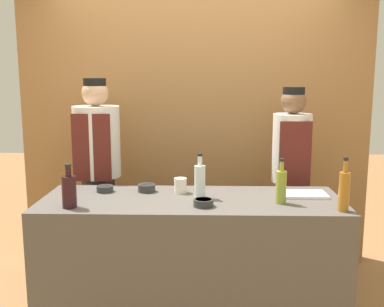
% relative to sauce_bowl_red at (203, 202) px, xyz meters
% --- Properties ---
extents(cabinet_wall, '(3.12, 0.18, 2.40)m').
position_rel_sauce_bowl_red_xyz_m(cabinet_wall, '(-0.08, 1.37, 0.26)').
color(cabinet_wall, olive).
rests_on(cabinet_wall, ground_plane).
extents(counter, '(2.00, 0.71, 0.92)m').
position_rel_sauce_bowl_red_xyz_m(counter, '(-0.08, 0.18, -0.48)').
color(counter, '#514C47').
rests_on(counter, ground_plane).
extents(sauce_bowl_red, '(0.13, 0.13, 0.05)m').
position_rel_sauce_bowl_red_xyz_m(sauce_bowl_red, '(0.00, 0.00, 0.00)').
color(sauce_bowl_red, '#2D2D2D').
rests_on(sauce_bowl_red, counter).
extents(sauce_bowl_yellow, '(0.12, 0.12, 0.05)m').
position_rel_sauce_bowl_red_xyz_m(sauce_bowl_yellow, '(-0.40, 0.35, 0.00)').
color(sauce_bowl_yellow, '#2D2D2D').
rests_on(sauce_bowl_yellow, counter).
extents(sauce_bowl_orange, '(0.12, 0.12, 0.04)m').
position_rel_sauce_bowl_red_xyz_m(sauce_bowl_orange, '(-0.69, 0.34, -0.00)').
color(sauce_bowl_orange, '#2D2D2D').
rests_on(sauce_bowl_orange, counter).
extents(cutting_board, '(0.32, 0.19, 0.02)m').
position_rel_sauce_bowl_red_xyz_m(cutting_board, '(0.67, 0.26, -0.02)').
color(cutting_board, white).
rests_on(cutting_board, counter).
extents(bottle_clear, '(0.07, 0.07, 0.30)m').
position_rel_sauce_bowl_red_xyz_m(bottle_clear, '(-0.02, 0.21, 0.09)').
color(bottle_clear, silver).
rests_on(bottle_clear, counter).
extents(bottle_wine, '(0.09, 0.09, 0.27)m').
position_rel_sauce_bowl_red_xyz_m(bottle_wine, '(-0.83, -0.05, 0.08)').
color(bottle_wine, black).
rests_on(bottle_wine, counter).
extents(bottle_oil, '(0.07, 0.07, 0.29)m').
position_rel_sauce_bowl_red_xyz_m(bottle_oil, '(0.49, 0.09, 0.09)').
color(bottle_oil, olive).
rests_on(bottle_oil, counter).
extents(bottle_amber, '(0.06, 0.06, 0.33)m').
position_rel_sauce_bowl_red_xyz_m(bottle_amber, '(0.84, -0.08, 0.10)').
color(bottle_amber, '#9E661E').
rests_on(bottle_amber, counter).
extents(cup_cream, '(0.09, 0.09, 0.10)m').
position_rel_sauce_bowl_red_xyz_m(cup_cream, '(-0.16, 0.33, 0.03)').
color(cup_cream, silver).
rests_on(cup_cream, counter).
extents(chef_left, '(0.37, 0.37, 1.70)m').
position_rel_sauce_bowl_red_xyz_m(chef_left, '(-0.86, 0.85, -0.02)').
color(chef_left, '#28282D').
rests_on(chef_left, ground_plane).
extents(chef_right, '(0.31, 0.31, 1.63)m').
position_rel_sauce_bowl_red_xyz_m(chef_right, '(0.70, 0.85, -0.04)').
color(chef_right, '#28282D').
rests_on(chef_right, ground_plane).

